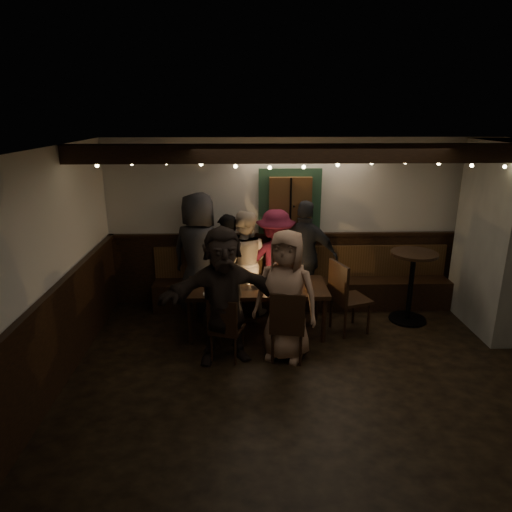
{
  "coord_description": "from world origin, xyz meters",
  "views": [
    {
      "loc": [
        -0.93,
        -4.41,
        2.95
      ],
      "look_at": [
        -0.74,
        1.6,
        1.05
      ],
      "focal_mm": 32.0,
      "sensor_mm": 36.0,
      "label": 1
    }
  ],
  "objects_px": {
    "person_c": "(244,262)",
    "person_f": "(223,295)",
    "person_a": "(199,254)",
    "person_d": "(275,261)",
    "chair_end": "(345,293)",
    "person_e": "(305,256)",
    "dining_table": "(256,290)",
    "chair_near_right": "(288,323)",
    "high_top": "(412,278)",
    "person_b": "(227,264)",
    "person_g": "(286,296)",
    "chair_near_left": "(225,326)"
  },
  "relations": [
    {
      "from": "person_c",
      "to": "person_f",
      "type": "bearing_deg",
      "value": 85.6
    },
    {
      "from": "person_a",
      "to": "person_d",
      "type": "height_order",
      "value": "person_a"
    },
    {
      "from": "chair_end",
      "to": "person_e",
      "type": "distance_m",
      "value": 0.97
    },
    {
      "from": "dining_table",
      "to": "chair_end",
      "type": "relative_size",
      "value": 1.86
    },
    {
      "from": "person_a",
      "to": "person_e",
      "type": "distance_m",
      "value": 1.6
    },
    {
      "from": "chair_near_right",
      "to": "chair_end",
      "type": "relative_size",
      "value": 0.9
    },
    {
      "from": "dining_table",
      "to": "person_c",
      "type": "distance_m",
      "value": 0.74
    },
    {
      "from": "person_c",
      "to": "person_a",
      "type": "bearing_deg",
      "value": 4.62
    },
    {
      "from": "chair_near_right",
      "to": "high_top",
      "type": "height_order",
      "value": "high_top"
    },
    {
      "from": "person_a",
      "to": "person_c",
      "type": "xyz_separation_m",
      "value": [
        0.67,
        -0.01,
        -0.13
      ]
    },
    {
      "from": "dining_table",
      "to": "person_e",
      "type": "height_order",
      "value": "person_e"
    },
    {
      "from": "chair_end",
      "to": "person_a",
      "type": "relative_size",
      "value": 0.55
    },
    {
      "from": "person_a",
      "to": "chair_end",
      "type": "bearing_deg",
      "value": -176.23
    },
    {
      "from": "person_b",
      "to": "person_g",
      "type": "distance_m",
      "value": 1.61
    },
    {
      "from": "dining_table",
      "to": "person_g",
      "type": "distance_m",
      "value": 0.79
    },
    {
      "from": "dining_table",
      "to": "person_f",
      "type": "xyz_separation_m",
      "value": [
        -0.42,
        -0.72,
        0.22
      ]
    },
    {
      "from": "chair_near_right",
      "to": "person_c",
      "type": "relative_size",
      "value": 0.59
    },
    {
      "from": "person_a",
      "to": "person_g",
      "type": "distance_m",
      "value": 1.83
    },
    {
      "from": "high_top",
      "to": "person_d",
      "type": "relative_size",
      "value": 0.66
    },
    {
      "from": "dining_table",
      "to": "person_c",
      "type": "height_order",
      "value": "person_c"
    },
    {
      "from": "chair_end",
      "to": "person_e",
      "type": "bearing_deg",
      "value": 118.52
    },
    {
      "from": "high_top",
      "to": "person_d",
      "type": "distance_m",
      "value": 2.0
    },
    {
      "from": "person_c",
      "to": "person_d",
      "type": "distance_m",
      "value": 0.48
    },
    {
      "from": "chair_near_left",
      "to": "person_b",
      "type": "relative_size",
      "value": 0.54
    },
    {
      "from": "person_b",
      "to": "person_c",
      "type": "relative_size",
      "value": 0.97
    },
    {
      "from": "person_c",
      "to": "person_f",
      "type": "distance_m",
      "value": 1.45
    },
    {
      "from": "person_c",
      "to": "person_f",
      "type": "relative_size",
      "value": 0.93
    },
    {
      "from": "person_e",
      "to": "dining_table",
      "type": "bearing_deg",
      "value": 65.82
    },
    {
      "from": "chair_near_left",
      "to": "person_d",
      "type": "distance_m",
      "value": 1.71
    },
    {
      "from": "chair_near_left",
      "to": "chair_end",
      "type": "xyz_separation_m",
      "value": [
        1.62,
        0.72,
        0.11
      ]
    },
    {
      "from": "chair_near_left",
      "to": "person_g",
      "type": "bearing_deg",
      "value": 5.94
    },
    {
      "from": "person_c",
      "to": "person_e",
      "type": "bearing_deg",
      "value": -169.84
    },
    {
      "from": "person_c",
      "to": "person_d",
      "type": "relative_size",
      "value": 1.0
    },
    {
      "from": "person_a",
      "to": "person_f",
      "type": "xyz_separation_m",
      "value": [
        0.41,
        -1.44,
        -0.08
      ]
    },
    {
      "from": "person_c",
      "to": "chair_near_left",
      "type": "bearing_deg",
      "value": 86.32
    },
    {
      "from": "person_b",
      "to": "chair_near_right",
      "type": "bearing_deg",
      "value": 103.8
    },
    {
      "from": "person_b",
      "to": "high_top",
      "type": "bearing_deg",
      "value": 158.04
    },
    {
      "from": "dining_table",
      "to": "person_e",
      "type": "xyz_separation_m",
      "value": [
        0.77,
        0.78,
        0.23
      ]
    },
    {
      "from": "chair_near_left",
      "to": "high_top",
      "type": "relative_size",
      "value": 0.79
    },
    {
      "from": "chair_end",
      "to": "person_c",
      "type": "height_order",
      "value": "person_c"
    },
    {
      "from": "person_b",
      "to": "person_c",
      "type": "distance_m",
      "value": 0.26
    },
    {
      "from": "high_top",
      "to": "person_b",
      "type": "relative_size",
      "value": 0.69
    },
    {
      "from": "person_e",
      "to": "person_g",
      "type": "height_order",
      "value": "person_e"
    },
    {
      "from": "chair_end",
      "to": "high_top",
      "type": "bearing_deg",
      "value": 18.03
    },
    {
      "from": "high_top",
      "to": "chair_end",
      "type": "bearing_deg",
      "value": -161.97
    },
    {
      "from": "high_top",
      "to": "dining_table",
      "type": "bearing_deg",
      "value": -172.55
    },
    {
      "from": "person_b",
      "to": "person_g",
      "type": "xyz_separation_m",
      "value": [
        0.76,
        -1.42,
        0.05
      ]
    },
    {
      "from": "person_f",
      "to": "person_g",
      "type": "bearing_deg",
      "value": -9.23
    },
    {
      "from": "person_b",
      "to": "person_e",
      "type": "relative_size",
      "value": 0.9
    },
    {
      "from": "dining_table",
      "to": "chair_end",
      "type": "bearing_deg",
      "value": -2.06
    }
  ]
}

